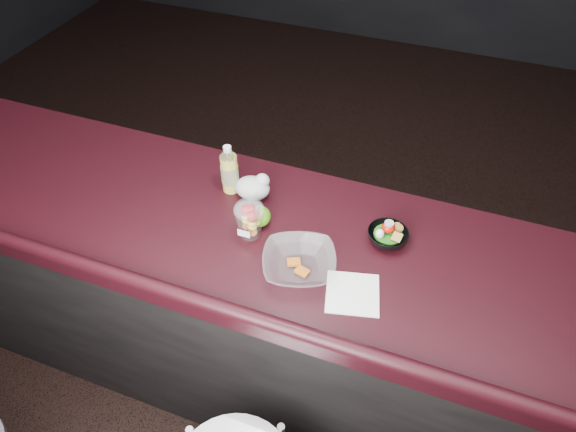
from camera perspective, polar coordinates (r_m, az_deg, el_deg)
The scene contains 9 objects.
room_shell at distance 1.03m, azimuth -8.15°, elevation 18.21°, with size 8.00×8.00×8.00m.
counter at distance 2.14m, azimuth -0.93°, elevation -11.40°, with size 4.06×0.71×1.02m.
lemonade_bottle at distance 1.86m, azimuth -6.50°, elevation 4.88°, with size 0.06×0.06×0.19m.
fruit_cup at distance 1.69m, azimuth -4.31°, elevation -0.28°, with size 0.10×0.10×0.14m.
green_apple at distance 1.75m, azimuth -3.17°, elevation -0.03°, with size 0.08×0.08×0.08m.
plastic_bag at distance 1.85m, azimuth -3.82°, elevation 3.24°, with size 0.13×0.10×0.09m.
snack_bowl at distance 1.73m, azimuth 10.99°, elevation -2.10°, with size 0.17×0.17×0.07m.
takeout_bowl at distance 1.61m, azimuth 1.24°, elevation -5.27°, with size 0.29×0.29×0.06m.
paper_napkin at distance 1.58m, azimuth 7.18°, elevation -8.53°, with size 0.16×0.16×0.00m, color white.
Camera 1 is at (0.45, -0.81, 2.28)m, focal length 32.00 mm.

